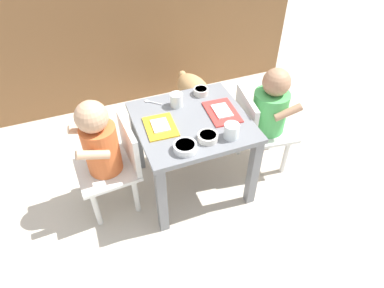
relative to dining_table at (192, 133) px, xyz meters
name	(u,v)px	position (x,y,z in m)	size (l,w,h in m)	color
ground_plane	(192,182)	(0.00, 0.00, -0.36)	(7.00, 7.00, 0.00)	beige
kitchen_cabinet_back	(136,30)	(0.00, 1.08, 0.09)	(2.22, 0.33, 0.91)	brown
dining_table	(192,133)	(0.00, 0.00, 0.00)	(0.54, 0.52, 0.45)	slate
seated_child_left	(103,146)	(-0.43, 0.02, 0.04)	(0.30, 0.30, 0.65)	silver
seated_child_right	(268,110)	(0.43, 0.01, 0.03)	(0.32, 0.32, 0.62)	silver
dog	(197,93)	(0.24, 0.53, -0.14)	(0.22, 0.46, 0.33)	tan
food_tray_left	(161,127)	(-0.16, 0.00, 0.09)	(0.15, 0.19, 0.02)	gold
food_tray_right	(222,112)	(0.16, 0.00, 0.09)	(0.15, 0.22, 0.02)	red
water_cup_left	(231,132)	(0.12, -0.18, 0.11)	(0.07, 0.07, 0.07)	white
water_cup_right	(177,101)	(-0.03, 0.14, 0.11)	(0.06, 0.06, 0.07)	white
veggie_bowl_far	(208,137)	(0.01, -0.16, 0.10)	(0.09, 0.09, 0.03)	silver
cereal_bowl_right_side	(185,147)	(-0.10, -0.19, 0.10)	(0.10, 0.10, 0.03)	white
veggie_bowl_near	(201,91)	(0.12, 0.19, 0.10)	(0.08, 0.08, 0.03)	silver
spoon_by_left_tray	(151,102)	(-0.14, 0.21, 0.09)	(0.08, 0.08, 0.01)	silver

